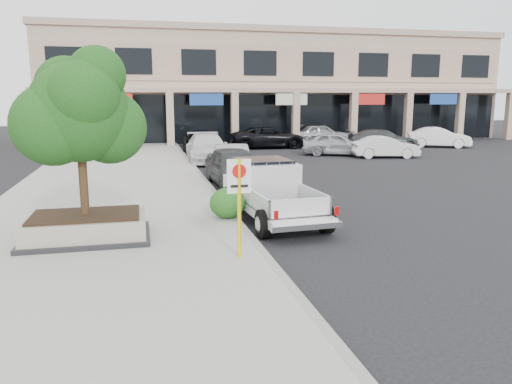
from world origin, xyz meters
TOP-DOWN VIEW (x-y plane):
  - ground at (0.00, 0.00)m, footprint 120.00×120.00m
  - sidewalk at (-5.50, 6.00)m, footprint 8.00×52.00m
  - curb at (-1.55, 6.00)m, footprint 0.20×52.00m
  - strip_mall at (8.00, 33.93)m, footprint 40.55×12.43m
  - planter at (-5.78, 1.53)m, footprint 3.20×2.20m
  - planter_tree at (-5.64, 1.68)m, footprint 2.90×2.55m
  - no_parking_sign at (-2.19, -0.84)m, footprint 0.55×0.09m
  - hedge at (-1.80, 2.98)m, footprint 1.10×0.99m
  - pickup_truck at (-0.35, 3.03)m, footprint 2.51×5.88m
  - curb_car_a at (-0.38, 9.29)m, footprint 2.27×5.03m
  - curb_car_b at (0.04, 12.24)m, footprint 1.99×4.65m
  - curb_car_c at (-0.44, 17.78)m, footprint 2.47×5.71m
  - curb_car_d at (-0.11, 23.57)m, footprint 3.03×5.53m
  - lot_car_a at (8.24, 18.96)m, footprint 4.80×3.41m
  - lot_car_b at (10.78, 17.07)m, footprint 4.33×2.14m
  - lot_car_c at (12.70, 21.09)m, footprint 5.50×3.22m
  - lot_car_d at (5.17, 24.61)m, footprint 5.84×2.88m
  - lot_car_e at (10.55, 27.77)m, footprint 4.76×2.41m
  - lot_car_f at (17.92, 22.23)m, footprint 4.84×3.38m

SIDE VIEW (x-z plane):
  - ground at x=0.00m, z-range 0.00..0.00m
  - sidewalk at x=-5.50m, z-range 0.00..0.15m
  - curb at x=-1.55m, z-range 0.00..0.15m
  - planter at x=-5.78m, z-range 0.14..0.82m
  - hedge at x=-1.80m, z-range 0.15..1.08m
  - lot_car_b at x=10.78m, z-range 0.00..1.36m
  - curb_car_d at x=-0.11m, z-range 0.00..1.47m
  - curb_car_b at x=0.04m, z-range 0.00..1.49m
  - lot_car_c at x=12.70m, z-range 0.00..1.50m
  - lot_car_f at x=17.92m, z-range 0.00..1.51m
  - lot_car_a at x=8.24m, z-range 0.00..1.52m
  - lot_car_e at x=10.55m, z-range 0.00..1.55m
  - lot_car_d at x=5.17m, z-range 0.00..1.59m
  - curb_car_c at x=-0.44m, z-range 0.00..1.64m
  - curb_car_a at x=-0.38m, z-range 0.00..1.68m
  - pickup_truck at x=-0.35m, z-range 0.00..1.81m
  - no_parking_sign at x=-2.19m, z-range 0.48..2.78m
  - planter_tree at x=-5.64m, z-range 1.41..5.41m
  - strip_mall at x=8.00m, z-range 0.00..9.50m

